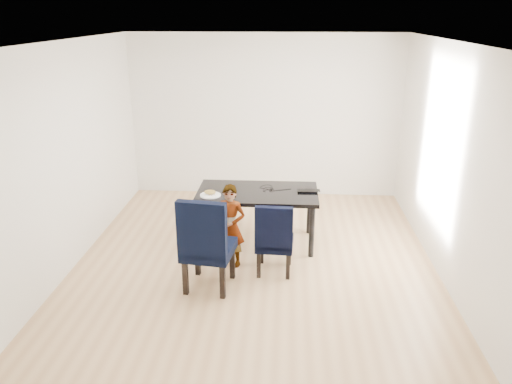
# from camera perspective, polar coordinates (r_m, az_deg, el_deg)

# --- Properties ---
(floor) EXTENTS (4.50, 5.00, 0.01)m
(floor) POSITION_cam_1_polar(r_m,az_deg,el_deg) (6.48, -0.11, -7.73)
(floor) COLOR tan
(floor) RESTS_ON ground
(ceiling) EXTENTS (4.50, 5.00, 0.01)m
(ceiling) POSITION_cam_1_polar(r_m,az_deg,el_deg) (5.75, -0.13, 16.94)
(ceiling) COLOR white
(ceiling) RESTS_ON wall_back
(wall_back) EXTENTS (4.50, 0.01, 2.70)m
(wall_back) POSITION_cam_1_polar(r_m,az_deg,el_deg) (8.41, 1.01, 8.59)
(wall_back) COLOR white
(wall_back) RESTS_ON ground
(wall_front) EXTENTS (4.50, 0.01, 2.70)m
(wall_front) POSITION_cam_1_polar(r_m,az_deg,el_deg) (3.64, -2.73, -7.14)
(wall_front) COLOR white
(wall_front) RESTS_ON ground
(wall_left) EXTENTS (0.01, 5.00, 2.70)m
(wall_left) POSITION_cam_1_polar(r_m,az_deg,el_deg) (6.52, -20.37, 3.97)
(wall_left) COLOR white
(wall_left) RESTS_ON ground
(wall_right) EXTENTS (0.01, 5.00, 2.70)m
(wall_right) POSITION_cam_1_polar(r_m,az_deg,el_deg) (6.25, 21.01, 3.23)
(wall_right) COLOR silver
(wall_right) RESTS_ON ground
(dining_table) EXTENTS (1.60, 0.90, 0.75)m
(dining_table) POSITION_cam_1_polar(r_m,az_deg,el_deg) (6.77, 0.16, -2.91)
(dining_table) COLOR black
(dining_table) RESTS_ON floor
(chair_left) EXTENTS (0.61, 0.63, 1.13)m
(chair_left) POSITION_cam_1_polar(r_m,az_deg,el_deg) (5.67, -5.45, -5.66)
(chair_left) COLOR black
(chair_left) RESTS_ON floor
(chair_right) EXTENTS (0.46, 0.48, 0.91)m
(chair_right) POSITION_cam_1_polar(r_m,az_deg,el_deg) (6.02, 2.16, -5.13)
(chair_right) COLOR black
(chair_right) RESTS_ON floor
(child) EXTENTS (0.44, 0.34, 1.05)m
(child) POSITION_cam_1_polar(r_m,az_deg,el_deg) (6.14, -2.93, -3.91)
(child) COLOR #F35014
(child) RESTS_ON floor
(plate) EXTENTS (0.33, 0.33, 0.02)m
(plate) POSITION_cam_1_polar(r_m,az_deg,el_deg) (6.51, -5.24, -0.36)
(plate) COLOR white
(plate) RESTS_ON dining_table
(sandwich) EXTENTS (0.16, 0.09, 0.06)m
(sandwich) POSITION_cam_1_polar(r_m,az_deg,el_deg) (6.50, -5.28, -0.01)
(sandwich) COLOR olive
(sandwich) RESTS_ON plate
(laptop) EXTENTS (0.31, 0.20, 0.02)m
(laptop) POSITION_cam_1_polar(r_m,az_deg,el_deg) (6.69, 6.02, 0.25)
(laptop) COLOR black
(laptop) RESTS_ON dining_table
(cable_tangle) EXTENTS (0.16, 0.16, 0.01)m
(cable_tangle) POSITION_cam_1_polar(r_m,az_deg,el_deg) (6.67, 1.43, 0.21)
(cable_tangle) COLOR black
(cable_tangle) RESTS_ON dining_table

